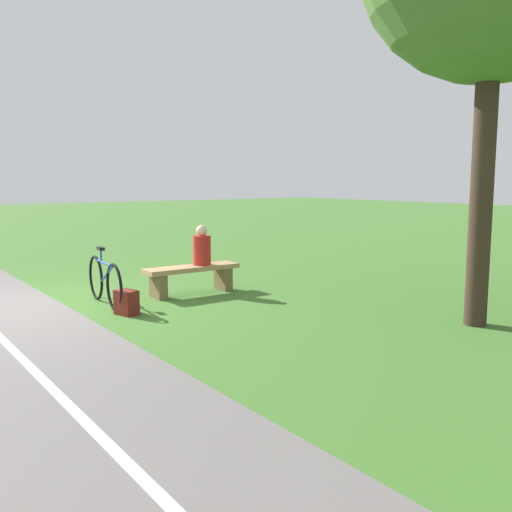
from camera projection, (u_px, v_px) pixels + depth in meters
ground_plane at (35, 308)px, 8.85m from camera, size 80.00×80.00×0.00m
paved_path at (60, 398)px, 5.16m from camera, size 2.64×36.01×0.02m
path_centre_line at (60, 397)px, 5.16m from camera, size 0.24×32.00×0.00m
bench at (192, 275)px, 9.87m from camera, size 1.73×0.45×0.49m
person_seated at (202, 248)px, 9.93m from camera, size 0.32×0.32×0.70m
bicycle at (105, 281)px, 8.96m from camera, size 0.20×1.76×0.92m
backpack at (127, 303)px, 8.37m from camera, size 0.33×0.38×0.37m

